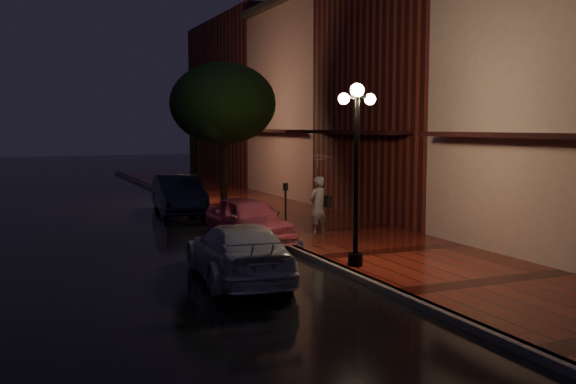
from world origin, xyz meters
name	(u,v)px	position (x,y,z in m)	size (l,w,h in m)	color
ground	(265,239)	(0.00, 0.00, 0.00)	(120.00, 120.00, 0.00)	black
sidewalk	(330,232)	(2.25, 0.00, 0.07)	(4.50, 60.00, 0.15)	#4C140D
curb	(265,237)	(0.00, 0.00, 0.07)	(0.25, 60.00, 0.15)	#595451
storefront_mid	(421,71)	(7.00, 2.00, 5.50)	(5.00, 8.00, 11.00)	#511914
storefront_far	(324,105)	(7.00, 10.00, 4.50)	(5.00, 8.00, 9.00)	#8C5951
storefront_extra	(252,102)	(7.00, 20.00, 5.00)	(5.00, 12.00, 10.00)	#511914
streetlamp_near	(356,163)	(0.35, -5.00, 2.60)	(0.96, 0.36, 4.31)	black
streetlamp_far	(197,146)	(0.35, 9.00, 2.60)	(0.96, 0.36, 4.31)	black
street_tree	(223,106)	(0.61, 5.99, 4.24)	(4.16, 4.16, 5.80)	black
pink_car	(249,219)	(-0.60, -0.18, 0.68)	(1.61, 4.01, 1.36)	#DE5B71
navy_car	(179,195)	(-1.05, 6.72, 0.76)	(1.62, 4.64, 1.53)	black
silver_car	(238,252)	(-2.50, -4.72, 0.65)	(1.82, 4.48, 1.30)	#AEAFB6
woman_with_umbrella	(318,181)	(1.52, -0.58, 1.80)	(1.04, 1.06, 2.50)	silver
parking_meter	(286,201)	(1.00, 0.74, 1.06)	(0.15, 0.12, 1.50)	black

